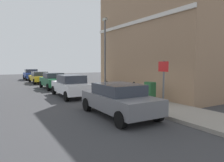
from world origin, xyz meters
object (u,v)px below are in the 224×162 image
(utility_cabinet, at_px, (150,93))
(bollard_far_kerb, at_px, (107,88))
(car_blue, at_px, (31,74))
(car_green, at_px, (53,81))
(car_white, at_px, (71,85))
(car_yellow, at_px, (39,77))
(street_sign, at_px, (163,79))
(bollard_near_cabinet, at_px, (134,89))
(lamppost, at_px, (105,51))
(car_grey, at_px, (119,99))

(utility_cabinet, bearing_deg, bollard_far_kerb, 111.67)
(car_blue, height_order, bollard_far_kerb, car_blue)
(car_green, distance_m, utility_cabinet, 10.69)
(car_white, distance_m, car_yellow, 11.55)
(car_green, height_order, utility_cabinet, car_green)
(car_yellow, relative_size, street_sign, 1.88)
(car_green, xyz_separation_m, street_sign, (1.53, -12.53, 0.91))
(bollard_near_cabinet, bearing_deg, car_blue, 97.53)
(utility_cabinet, height_order, lamppost, lamppost)
(utility_cabinet, relative_size, bollard_near_cabinet, 1.11)
(car_grey, height_order, car_yellow, car_grey)
(bollard_far_kerb, bearing_deg, car_blue, 94.43)
(bollard_near_cabinet, xyz_separation_m, lamppost, (0.07, 3.90, 2.60))
(utility_cabinet, bearing_deg, car_grey, -158.33)
(utility_cabinet, xyz_separation_m, bollard_far_kerb, (-1.15, 2.90, 0.02))
(bollard_far_kerb, bearing_deg, lamppost, 63.47)
(bollard_near_cabinet, bearing_deg, lamppost, 88.97)
(car_white, relative_size, car_blue, 1.12)
(utility_cabinet, bearing_deg, car_yellow, 99.31)
(car_green, bearing_deg, street_sign, -173.00)
(car_white, height_order, bollard_far_kerb, car_white)
(car_yellow, distance_m, utility_cabinet, 16.83)
(car_green, relative_size, bollard_near_cabinet, 3.88)
(street_sign, bearing_deg, car_yellow, 94.76)
(car_green, relative_size, car_blue, 1.01)
(street_sign, bearing_deg, car_blue, 93.51)
(lamppost, bearing_deg, car_blue, 99.44)
(car_yellow, distance_m, street_sign, 18.88)
(utility_cabinet, relative_size, lamppost, 0.20)
(car_grey, bearing_deg, car_white, 1.22)
(lamppost, bearing_deg, car_grey, -114.09)
(car_green, relative_size, street_sign, 1.75)
(car_white, xyz_separation_m, bollard_far_kerb, (1.69, -2.16, -0.09))
(car_blue, relative_size, lamppost, 0.70)
(car_grey, distance_m, car_green, 11.46)
(car_white, xyz_separation_m, car_green, (0.15, 5.29, -0.04))
(utility_cabinet, relative_size, bollard_far_kerb, 1.11)
(street_sign, relative_size, lamppost, 0.40)
(car_grey, bearing_deg, car_yellow, 0.68)
(car_white, height_order, utility_cabinet, car_white)
(car_yellow, height_order, bollard_far_kerb, car_yellow)
(car_blue, bearing_deg, bollard_far_kerb, -174.06)
(utility_cabinet, xyz_separation_m, street_sign, (-1.16, -2.18, 0.98))
(car_grey, xyz_separation_m, bollard_near_cabinet, (2.91, 2.76, -0.06))
(utility_cabinet, height_order, bollard_near_cabinet, utility_cabinet)
(car_white, relative_size, car_yellow, 1.03)
(car_yellow, height_order, utility_cabinet, car_yellow)
(car_grey, bearing_deg, car_blue, 0.65)
(car_white, height_order, street_sign, street_sign)
(car_yellow, bearing_deg, car_white, 179.82)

